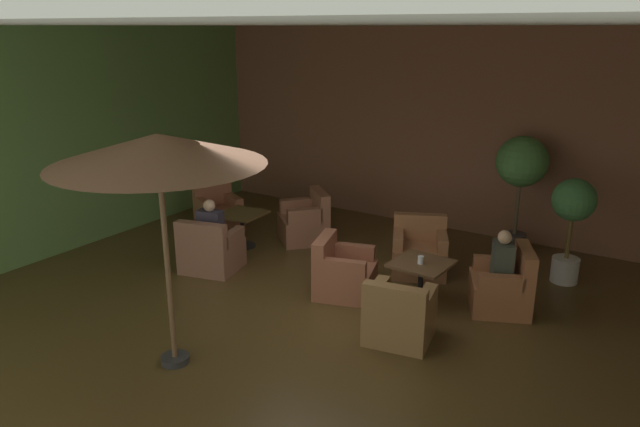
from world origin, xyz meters
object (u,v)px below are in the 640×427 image
object	(u,v)px
cafe_table_front_right	(242,222)
armchair_front_right_north	(211,251)
armchair_front_right_south	(218,212)
iced_drink_cup	(421,260)
patio_umbrella_tall_red	(158,151)
potted_tree_left_corner	(521,170)
armchair_front_right_east	(306,222)
patron_by_window	(210,224)
armchair_front_left_west	(419,253)
armchair_front_left_north	(343,274)
patron_blue_shirt	(503,259)
cafe_table_front_left	(421,271)
armchair_front_left_south	(503,287)
potted_tree_mid_left	(572,214)
armchair_front_left_east	(399,317)

from	to	relation	value
cafe_table_front_right	armchair_front_right_north	xyz separation A→B (m)	(0.26, -1.09, -0.13)
armchair_front_right_south	iced_drink_cup	size ratio (longest dim) A/B	9.00
patio_umbrella_tall_red	potted_tree_left_corner	bearing A→B (deg)	66.87
armchair_front_right_south	iced_drink_cup	bearing A→B (deg)	-12.33
armchair_front_right_east	patron_by_window	bearing A→B (deg)	-105.20
armchair_front_left_west	iced_drink_cup	size ratio (longest dim) A/B	9.48
armchair_front_left_north	patron_blue_shirt	distance (m)	2.18
cafe_table_front_left	cafe_table_front_right	distance (m)	3.51
armchair_front_left_south	armchair_front_right_south	size ratio (longest dim) A/B	1.04
armchair_front_left_north	iced_drink_cup	size ratio (longest dim) A/B	8.86
patio_umbrella_tall_red	potted_tree_mid_left	bearing A→B (deg)	55.26
armchair_front_right_north	armchair_front_left_south	bearing A→B (deg)	14.46
cafe_table_front_left	patron_by_window	distance (m)	3.30
potted_tree_left_corner	potted_tree_mid_left	world-z (taller)	potted_tree_left_corner
iced_drink_cup	cafe_table_front_left	bearing A→B (deg)	95.97
patron_blue_shirt	cafe_table_front_left	bearing A→B (deg)	-156.51
armchair_front_right_east	armchair_front_right_south	xyz separation A→B (m)	(-1.76, -0.33, -0.02)
cafe_table_front_left	patron_by_window	world-z (taller)	patron_by_window
iced_drink_cup	armchair_front_left_south	bearing A→B (deg)	25.92
armchair_front_left_north	cafe_table_front_right	world-z (taller)	armchair_front_left_north
armchair_front_right_north	potted_tree_left_corner	size ratio (longest dim) A/B	0.49
armchair_front_left_north	armchair_front_left_east	size ratio (longest dim) A/B	1.12
armchair_front_left_east	cafe_table_front_right	distance (m)	3.96
armchair_front_left_north	potted_tree_left_corner	world-z (taller)	potted_tree_left_corner
cafe_table_front_left	armchair_front_right_south	world-z (taller)	armchair_front_right_south
cafe_table_front_right	patron_by_window	distance (m)	1.12
cafe_table_front_left	armchair_front_right_south	bearing A→B (deg)	168.26
armchair_front_left_south	patio_umbrella_tall_red	size ratio (longest dim) A/B	0.39
patio_umbrella_tall_red	patron_by_window	size ratio (longest dim) A/B	3.85
armchair_front_left_west	potted_tree_left_corner	size ratio (longest dim) A/B	0.52
armchair_front_left_south	iced_drink_cup	bearing A→B (deg)	-154.08
cafe_table_front_left	armchair_front_left_north	distance (m)	1.11
armchair_front_right_north	patron_by_window	size ratio (longest dim) A/B	1.43
armchair_front_left_east	armchair_front_right_east	xyz separation A→B (m)	(-2.91, 2.33, 0.02)
cafe_table_front_right	armchair_front_left_west	bearing A→B (deg)	10.46
armchair_front_left_east	cafe_table_front_right	bearing A→B (deg)	157.68
cafe_table_front_right	patron_by_window	world-z (taller)	patron_by_window
armchair_front_left_north	armchair_front_right_north	distance (m)	2.20
potted_tree_mid_left	iced_drink_cup	xyz separation A→B (m)	(-1.53, -1.89, -0.39)
armchair_front_left_east	armchair_front_right_south	world-z (taller)	armchair_front_right_south
armchair_front_right_south	patron_blue_shirt	world-z (taller)	patron_blue_shirt
potted_tree_mid_left	potted_tree_left_corner	bearing A→B (deg)	142.79
armchair_front_left_east	potted_tree_left_corner	world-z (taller)	potted_tree_left_corner
armchair_front_left_north	patio_umbrella_tall_red	size ratio (longest dim) A/B	0.37
armchair_front_left_west	armchair_front_right_east	distance (m)	2.29
armchair_front_right_east	iced_drink_cup	world-z (taller)	armchair_front_right_east
cafe_table_front_left	armchair_front_right_north	bearing A→B (deg)	-168.53
cafe_table_front_right	armchair_front_right_north	world-z (taller)	armchair_front_right_north
armchair_front_left_north	armchair_front_right_east	size ratio (longest dim) A/B	0.87
potted_tree_left_corner	iced_drink_cup	world-z (taller)	potted_tree_left_corner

